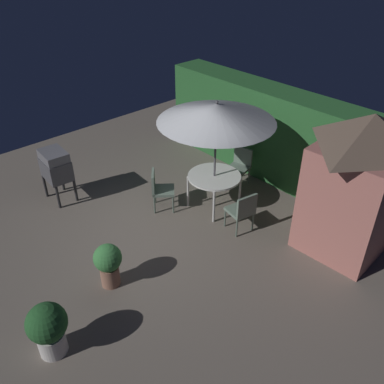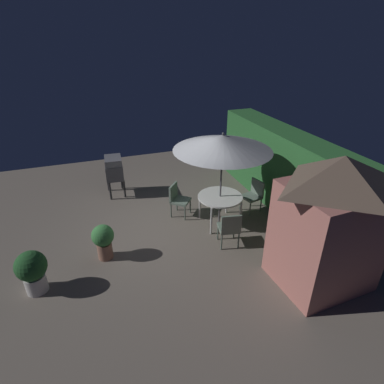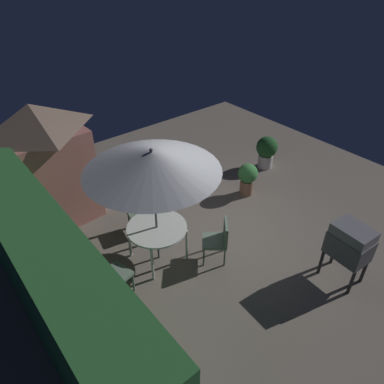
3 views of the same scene
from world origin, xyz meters
The scene contains 11 objects.
ground_plane centered at (0.00, 0.00, 0.00)m, with size 11.00×11.00×0.00m, color #6B6056.
hedge_backdrop centered at (0.00, 3.50, 1.08)m, with size 5.98×0.86×2.15m.
garden_shed centered at (2.74, 2.47, 1.36)m, with size 1.58×1.88×2.68m.
patio_table centered at (0.16, 1.44, 0.72)m, with size 1.14×1.14×0.79m.
patio_umbrella centered at (0.16, 1.44, 2.20)m, with size 2.35×2.35×2.45m.
bbq_grill centered at (-2.40, -0.89, 0.85)m, with size 0.73×0.55×1.20m.
chair_near_shed centered at (-0.11, 2.58, 0.52)m, with size 0.56×0.56×0.90m.
chair_far_side centered at (-0.59, 0.54, 0.52)m, with size 0.65×0.65×0.90m.
chair_toward_hedge centered at (1.15, 1.24, 0.52)m, with size 0.55×0.54×0.90m.
potted_plant_by_shed centered at (1.18, -2.89, 0.52)m, with size 0.58×0.58×0.91m.
potted_plant_by_grill centered at (0.60, -1.53, 0.48)m, with size 0.48×0.48×0.83m.
Camera 1 is at (5.29, -3.92, 5.22)m, focal length 38.11 mm.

